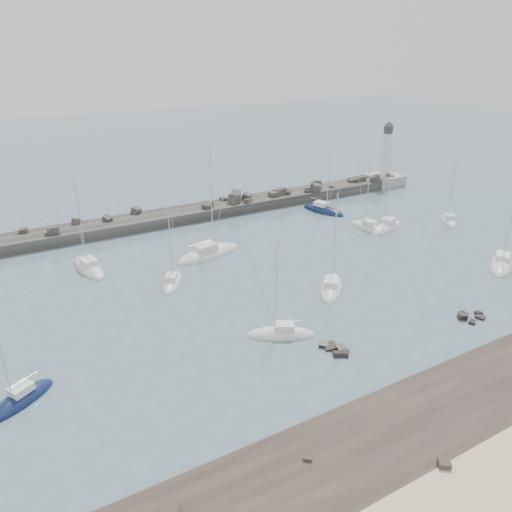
{
  "coord_description": "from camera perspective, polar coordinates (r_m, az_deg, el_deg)",
  "views": [
    {
      "loc": [
        -32.35,
        -42.04,
        28.84
      ],
      "look_at": [
        -0.99,
        12.0,
        2.38
      ],
      "focal_mm": 35.0,
      "sensor_mm": 36.0,
      "label": 1
    }
  ],
  "objects": [
    {
      "name": "lighthouse",
      "position": [
        115.61,
        14.44,
        9.37
      ],
      "size": [
        7.0,
        7.0,
        14.6
      ],
      "color": "gray",
      "rests_on": "ground"
    },
    {
      "name": "sailboat_1",
      "position": [
        73.39,
        -18.57,
        -1.34
      ],
      "size": [
        3.85,
        9.41,
        14.43
      ],
      "color": "silver",
      "rests_on": "ground"
    },
    {
      "name": "sailboat_8",
      "position": [
        87.74,
        14.7,
        3.09
      ],
      "size": [
        9.18,
        5.57,
        14.03
      ],
      "color": "silver",
      "rests_on": "ground"
    },
    {
      "name": "sailboat_2",
      "position": [
        49.87,
        -25.4,
        -14.77
      ],
      "size": [
        7.09,
        5.49,
        11.27
      ],
      "color": "#0F1B41",
      "rests_on": "ground"
    },
    {
      "name": "rock_cluster_near",
      "position": [
        52.57,
        9.2,
        -10.68
      ],
      "size": [
        2.3,
        3.82,
        1.2
      ],
      "color": "black",
      "rests_on": "ground"
    },
    {
      "name": "sailboat_4",
      "position": [
        74.45,
        -5.45,
        0.18
      ],
      "size": [
        11.41,
        5.5,
        17.21
      ],
      "color": "silver",
      "rests_on": "ground"
    },
    {
      "name": "breakwater",
      "position": [
        88.57,
        -12.11,
        3.63
      ],
      "size": [
        115.0,
        6.94,
        5.04
      ],
      "color": "#2F2D2A",
      "rests_on": "ground"
    },
    {
      "name": "rock_cluster_far",
      "position": [
        62.49,
        23.25,
        -6.39
      ],
      "size": [
        3.49,
        2.58,
        1.03
      ],
      "color": "black",
      "rests_on": "ground"
    },
    {
      "name": "sailboat_3",
      "position": [
        66.32,
        -9.55,
        -3.04
      ],
      "size": [
        5.46,
        6.84,
        10.86
      ],
      "color": "silver",
      "rests_on": "ground"
    },
    {
      "name": "sailboat_5",
      "position": [
        54.34,
        2.87,
        -8.96
      ],
      "size": [
        7.55,
        5.56,
        11.75
      ],
      "color": "silver",
      "rests_on": "ground"
    },
    {
      "name": "rock_shelf",
      "position": [
        47.98,
        23.29,
        -16.19
      ],
      "size": [
        140.0,
        12.0,
        1.8
      ],
      "color": "#2C231E",
      "rests_on": "ground"
    },
    {
      "name": "sailboat_6",
      "position": [
        64.76,
        8.57,
        -3.64
      ],
      "size": [
        7.74,
        8.08,
        13.47
      ],
      "color": "silver",
      "rests_on": "ground"
    },
    {
      "name": "sailboat_10",
      "position": [
        78.62,
        26.24,
        -0.95
      ],
      "size": [
        9.19,
        7.16,
        14.35
      ],
      "color": "silver",
      "rests_on": "ground"
    },
    {
      "name": "ground",
      "position": [
        60.37,
        6.57,
        -5.75
      ],
      "size": [
        400.0,
        400.0,
        0.0
      ],
      "primitive_type": "plane",
      "color": "#486270",
      "rests_on": "ground"
    },
    {
      "name": "sailboat_9",
      "position": [
        86.98,
        12.62,
        3.12
      ],
      "size": [
        2.96,
        7.75,
        12.2
      ],
      "color": "silver",
      "rests_on": "ground"
    },
    {
      "name": "sailboat_7",
      "position": [
        94.85,
        7.68,
        5.13
      ],
      "size": [
        5.16,
        9.56,
        14.49
      ],
      "color": "#0F1B41",
      "rests_on": "ground"
    },
    {
      "name": "sailboat_11",
      "position": [
        94.53,
        21.13,
        3.7
      ],
      "size": [
        5.99,
        6.84,
        11.24
      ],
      "color": "silver",
      "rests_on": "ground"
    }
  ]
}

